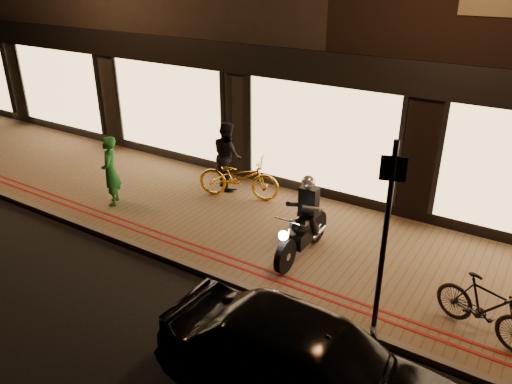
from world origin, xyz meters
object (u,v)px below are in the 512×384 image
sign_post (386,230)px  parked_car (311,367)px  person_green (110,171)px  bicycle_gold (239,177)px  motorcycle (304,226)px

sign_post → parked_car: (-0.18, -1.85, -1.11)m
person_green → bicycle_gold: bearing=89.9°
sign_post → parked_car: bearing=-95.7°
sign_post → bicycle_gold: bearing=148.2°
motorcycle → sign_post: (1.89, -1.24, 1.06)m
bicycle_gold → parked_car: (4.15, -4.54, 0.06)m
motorcycle → parked_car: size_ratio=0.48×
person_green → parked_car: person_green is taller
person_green → parked_car: (6.41, -2.72, -0.24)m
bicycle_gold → parked_car: bearing=-154.9°
sign_post → person_green: bearing=172.5°
parked_car → person_green: bearing=67.0°
motorcycle → person_green: (-4.70, -0.37, 0.19)m
sign_post → bicycle_gold: 5.23m
bicycle_gold → person_green: 2.91m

